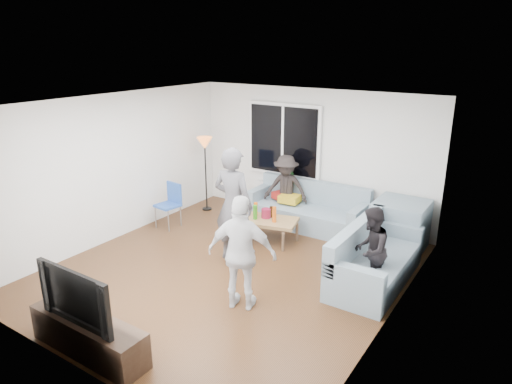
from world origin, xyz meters
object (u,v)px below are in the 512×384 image
Objects in this scene: sofa_right_section at (377,255)px; side_chair at (168,206)px; player_right at (242,253)px; television at (83,293)px; floor_lamp at (206,174)px; tv_console at (89,336)px; coffee_table at (266,229)px; spectator_back at (286,189)px; player_left at (233,205)px; sofa_back_section at (307,206)px; spectator_right at (370,250)px.

sofa_right_section is 4.07m from side_chair.
player_right is 1.98m from television.
tv_console is (1.89, -4.46, -0.56)m from floor_lamp.
spectator_back is at bearing 99.41° from coffee_table.
player_right is at bearing 62.46° from tv_console.
television reaches higher than tv_console.
spectator_back is at bearing 11.11° from floor_lamp.
player_left is 2.95m from tv_console.
side_chair is (-2.22, -1.48, 0.01)m from sofa_back_section.
side_chair is 0.55× the size of floor_lamp.
spectator_back reaches higher than side_chair.
sofa_back_section is 2.27m from floor_lamp.
spectator_back reaches higher than sofa_back_section.
floor_lamp is (-1.90, 0.65, 0.58)m from coffee_table.
tv_console is at bearing -94.01° from sofa_back_section.
sofa_right_section is at bearing -168.19° from player_left.
player_left reaches higher than side_chair.
sofa_back_section is 2.48m from spectator_right.
spectator_right is (1.26, 1.36, -0.16)m from player_right.
sofa_right_section is 1.82× the size of coffee_table.
side_chair is 4.08m from spectator_right.
sofa_back_section is 1.44× the size of tv_console.
television is (-2.18, -3.12, 0.14)m from spectator_right.
floor_lamp reaches higher than side_chair.
television reaches higher than sofa_back_section.
sofa_right_section is 2.12m from player_right.
spectator_back is 4.80m from television.
sofa_right_section is 1.59× the size of spectator_right.
coffee_table is 0.96× the size of television.
tv_console is at bearing -102.32° from spectator_back.
spectator_back is (1.74, 1.51, 0.25)m from side_chair.
television reaches higher than coffee_table.
floor_lamp is 4.84m from television.
player_right is 1.26× the size of spectator_right.
coffee_table is (-0.32, -0.96, -0.22)m from sofa_back_section.
side_chair is 3.80m from tv_console.
player_left is at bearing -100.39° from sofa_back_section.
tv_console is (-0.33, -4.77, -0.20)m from sofa_back_section.
tv_console is at bearing -51.93° from side_chair.
player_left reaches higher than spectator_back.
spectator_right is at bearing -41.82° from sofa_back_section.
player_left is 2.23m from spectator_right.
player_right reaches higher than side_chair.
side_chair is at bearing -146.32° from sofa_back_section.
spectator_right reaches higher than television.
side_chair reaches higher than sofa_right_section.
coffee_table is 3.81m from tv_console.
player_right reaches higher than tv_console.
tv_console is at bearing -42.24° from spectator_right.
tv_console is at bearing -90.16° from coffee_table.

